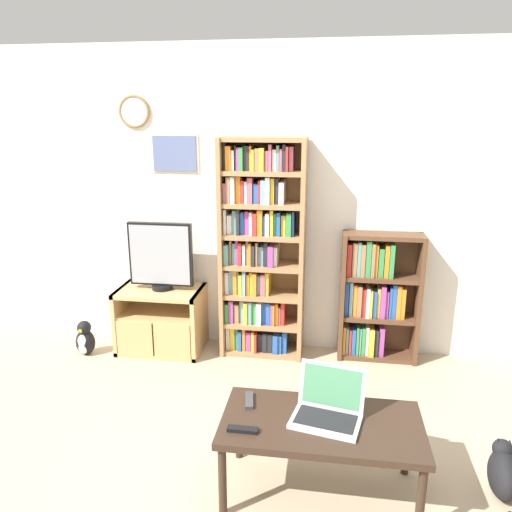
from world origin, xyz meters
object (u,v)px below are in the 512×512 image
(bookshelf_short, at_px, (375,297))
(laptop, at_px, (328,406))
(remote_near_laptop, at_px, (243,430))
(penguin_figurine, at_px, (85,339))
(bookshelf_tall, at_px, (259,250))
(remote_far_from_laptop, at_px, (249,400))
(cat, at_px, (503,472))
(television, at_px, (161,257))
(coffee_table, at_px, (321,429))
(tv_stand, at_px, (161,319))

(bookshelf_short, relative_size, laptop, 2.67)
(remote_near_laptop, relative_size, penguin_figurine, 0.51)
(bookshelf_tall, bearing_deg, remote_near_laptop, -84.37)
(bookshelf_tall, bearing_deg, remote_far_from_laptop, -83.76)
(cat, bearing_deg, penguin_figurine, 165.24)
(laptop, relative_size, remote_near_laptop, 2.57)
(bookshelf_tall, xyz_separation_m, remote_near_laptop, (0.18, -1.82, -0.46))
(television, bearing_deg, remote_far_from_laptop, -55.41)
(bookshelf_tall, distance_m, remote_far_from_laptop, 1.63)
(coffee_table, height_order, remote_far_from_laptop, remote_far_from_laptop)
(remote_far_from_laptop, distance_m, cat, 1.45)
(coffee_table, relative_size, cat, 2.17)
(bookshelf_short, relative_size, remote_far_from_laptop, 6.65)
(remote_far_from_laptop, bearing_deg, bookshelf_tall, -93.12)
(bookshelf_tall, relative_size, cat, 3.76)
(coffee_table, distance_m, penguin_figurine, 2.50)
(bookshelf_short, height_order, cat, bookshelf_short)
(laptop, distance_m, remote_far_from_laptop, 0.46)
(bookshelf_tall, height_order, bookshelf_short, bookshelf_tall)
(bookshelf_tall, relative_size, bookshelf_short, 1.69)
(cat, bearing_deg, bookshelf_short, 117.91)
(television, height_order, bookshelf_short, television)
(tv_stand, bearing_deg, cat, -30.05)
(laptop, distance_m, penguin_figurine, 2.51)
(tv_stand, relative_size, television, 1.25)
(bookshelf_tall, bearing_deg, penguin_figurine, -168.35)
(tv_stand, xyz_separation_m, laptop, (1.47, -1.52, 0.23))
(tv_stand, height_order, cat, tv_stand)
(tv_stand, distance_m, coffee_table, 2.13)
(laptop, height_order, penguin_figurine, laptop)
(bookshelf_tall, xyz_separation_m, penguin_figurine, (-1.49, -0.31, -0.79))
(laptop, relative_size, cat, 0.83)
(bookshelf_short, relative_size, coffee_table, 1.02)
(remote_near_laptop, xyz_separation_m, cat, (1.40, 0.30, -0.33))
(tv_stand, relative_size, laptop, 1.78)
(laptop, xyz_separation_m, cat, (0.97, 0.11, -0.39))
(laptop, xyz_separation_m, remote_near_laptop, (-0.43, -0.19, -0.06))
(cat, bearing_deg, laptop, -166.61)
(tv_stand, bearing_deg, remote_far_from_laptop, -54.42)
(cat, distance_m, penguin_figurine, 3.30)
(remote_near_laptop, distance_m, cat, 1.47)
(television, height_order, remote_far_from_laptop, television)
(coffee_table, relative_size, remote_near_laptop, 6.69)
(bookshelf_short, distance_m, penguin_figurine, 2.53)
(remote_near_laptop, bearing_deg, bookshelf_tall, 5.88)
(penguin_figurine, bearing_deg, bookshelf_tall, 11.65)
(cat, bearing_deg, tv_stand, 156.78)
(tv_stand, distance_m, laptop, 2.13)
(coffee_table, relative_size, remote_far_from_laptop, 6.49)
(bookshelf_short, xyz_separation_m, coffee_table, (-0.40, -1.71, -0.14))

